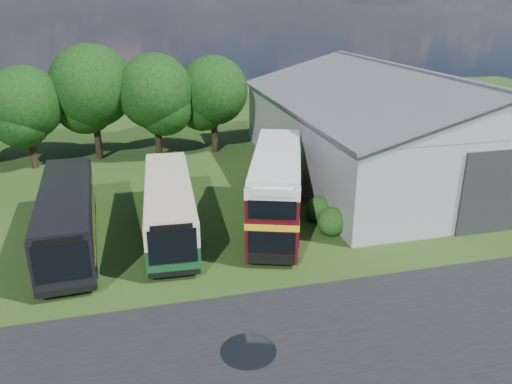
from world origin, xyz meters
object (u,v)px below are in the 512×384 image
object	(u,v)px
storage_shed	(398,118)
bus_green_single	(169,205)
bus_dark_single	(68,216)
bus_maroon_double	(276,189)

from	to	relation	value
storage_shed	bus_green_single	world-z (taller)	storage_shed
bus_green_single	bus_dark_single	bearing A→B (deg)	-174.15
bus_maroon_double	bus_dark_single	size ratio (longest dim) A/B	0.92
bus_green_single	bus_maroon_double	distance (m)	6.31
storage_shed	bus_green_single	distance (m)	20.03
storage_shed	bus_dark_single	world-z (taller)	storage_shed
storage_shed	bus_dark_single	bearing A→B (deg)	-162.17
bus_maroon_double	bus_dark_single	world-z (taller)	bus_maroon_double
storage_shed	bus_green_single	size ratio (longest dim) A/B	2.13
bus_dark_single	bus_green_single	bearing A→B (deg)	-0.50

